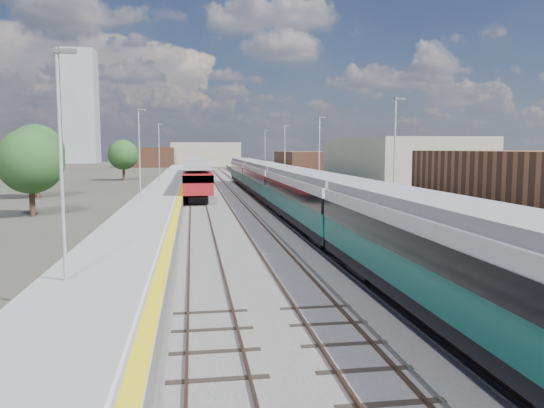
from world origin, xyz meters
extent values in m
plane|color=#47443A|center=(0.00, 50.00, 0.00)|extent=(320.00, 320.00, 0.00)
cube|color=#565451|center=(-2.25, 52.50, 0.03)|extent=(10.50, 155.00, 0.06)
cube|color=#4C3323|center=(0.78, 55.00, 0.11)|extent=(0.07, 160.00, 0.14)
cube|color=#4C3323|center=(2.22, 55.00, 0.11)|extent=(0.07, 160.00, 0.14)
cube|color=#4C3323|center=(-2.72, 55.00, 0.11)|extent=(0.07, 160.00, 0.14)
cube|color=#4C3323|center=(-1.28, 55.00, 0.11)|extent=(0.07, 160.00, 0.14)
cube|color=#4C3323|center=(-6.22, 55.00, 0.11)|extent=(0.07, 160.00, 0.14)
cube|color=#4C3323|center=(-4.78, 55.00, 0.11)|extent=(0.07, 160.00, 0.14)
cube|color=gray|center=(0.45, 55.00, 0.10)|extent=(0.08, 160.00, 0.10)
cube|color=gray|center=(-0.95, 55.00, 0.10)|extent=(0.08, 160.00, 0.10)
cube|color=slate|center=(5.25, 52.50, 0.50)|extent=(4.70, 155.00, 1.00)
cube|color=gray|center=(5.25, 52.50, 1.00)|extent=(4.70, 155.00, 0.03)
cube|color=yellow|center=(3.15, 52.50, 1.02)|extent=(0.40, 155.00, 0.01)
cube|color=gray|center=(7.45, 52.50, 1.60)|extent=(0.06, 155.00, 1.20)
cylinder|color=#9EA0A3|center=(6.60, 22.00, 4.77)|extent=(0.12, 0.12, 7.50)
cube|color=#4C4C4F|center=(6.85, 22.00, 8.42)|extent=(0.70, 0.18, 0.14)
cylinder|color=#9EA0A3|center=(6.60, 42.00, 4.77)|extent=(0.12, 0.12, 7.50)
cube|color=#4C4C4F|center=(6.85, 42.00, 8.42)|extent=(0.70, 0.18, 0.14)
cylinder|color=#9EA0A3|center=(6.60, 62.00, 4.77)|extent=(0.12, 0.12, 7.50)
cube|color=#4C4C4F|center=(6.85, 62.00, 8.42)|extent=(0.70, 0.18, 0.14)
cylinder|color=#9EA0A3|center=(6.60, 82.00, 4.77)|extent=(0.12, 0.12, 7.50)
cube|color=#4C4C4F|center=(6.85, 82.00, 8.42)|extent=(0.70, 0.18, 0.14)
cube|color=slate|center=(-9.05, 52.50, 0.50)|extent=(4.30, 155.00, 1.00)
cube|color=gray|center=(-9.05, 52.50, 1.00)|extent=(4.30, 155.00, 0.03)
cube|color=yellow|center=(-7.15, 52.50, 1.02)|extent=(0.45, 155.00, 0.01)
cube|color=silver|center=(-7.50, 52.50, 1.03)|extent=(0.08, 155.00, 0.01)
cylinder|color=#9EA0A3|center=(-10.20, 8.00, 4.77)|extent=(0.12, 0.12, 7.50)
cube|color=#4C4C4F|center=(-9.95, 8.00, 8.42)|extent=(0.70, 0.18, 0.14)
cylinder|color=#9EA0A3|center=(-10.20, 34.00, 4.77)|extent=(0.12, 0.12, 7.50)
cube|color=#4C4C4F|center=(-9.95, 34.00, 8.42)|extent=(0.70, 0.18, 0.14)
cylinder|color=#9EA0A3|center=(-10.20, 60.00, 4.77)|extent=(0.12, 0.12, 7.50)
cube|color=#4C4C4F|center=(-9.95, 60.00, 8.42)|extent=(0.70, 0.18, 0.14)
cube|color=brown|center=(14.00, 18.00, 2.60)|extent=(9.00, 16.00, 5.20)
cube|color=gray|center=(16.00, 45.00, 3.20)|extent=(11.00, 22.00, 6.40)
cube|color=brown|center=(13.00, 78.00, 2.40)|extent=(8.00, 18.00, 4.80)
cube|color=gray|center=(-2.00, 150.00, 3.50)|extent=(20.00, 14.00, 7.00)
cube|color=brown|center=(-18.00, 145.00, 2.80)|extent=(14.00, 12.00, 5.60)
cube|color=gray|center=(-45.00, 190.00, 20.00)|extent=(11.00, 11.00, 40.00)
cube|color=black|center=(1.50, 4.27, 0.88)|extent=(2.73, 19.55, 0.46)
cube|color=#125E51|center=(1.50, 4.27, 1.68)|extent=(2.83, 19.55, 1.14)
cube|color=black|center=(1.50, 4.27, 2.59)|extent=(2.89, 19.55, 0.78)
cube|color=silver|center=(1.50, 4.27, 3.21)|extent=(2.83, 19.55, 0.48)
cube|color=gray|center=(1.50, 4.27, 3.63)|extent=(2.51, 19.55, 0.40)
cube|color=black|center=(1.50, 24.32, 0.88)|extent=(2.73, 19.55, 0.46)
cube|color=#125E51|center=(1.50, 24.32, 1.68)|extent=(2.83, 19.55, 1.14)
cube|color=black|center=(1.50, 24.32, 2.59)|extent=(2.89, 19.55, 0.78)
cube|color=silver|center=(1.50, 24.32, 3.21)|extent=(2.83, 19.55, 0.48)
cube|color=gray|center=(1.50, 24.32, 3.63)|extent=(2.51, 19.55, 0.40)
cube|color=black|center=(1.50, 44.37, 0.88)|extent=(2.73, 19.55, 0.46)
cube|color=#125E51|center=(1.50, 44.37, 1.68)|extent=(2.83, 19.55, 1.14)
cube|color=black|center=(1.50, 44.37, 2.59)|extent=(2.89, 19.55, 0.78)
cube|color=silver|center=(1.50, 44.37, 3.21)|extent=(2.83, 19.55, 0.48)
cube|color=gray|center=(1.50, 44.37, 3.63)|extent=(2.51, 19.55, 0.40)
cube|color=black|center=(1.50, 64.42, 0.88)|extent=(2.73, 19.55, 0.46)
cube|color=#125E51|center=(1.50, 64.42, 1.68)|extent=(2.83, 19.55, 1.14)
cube|color=black|center=(1.50, 64.42, 2.59)|extent=(2.89, 19.55, 0.78)
cube|color=silver|center=(1.50, 64.42, 3.21)|extent=(2.83, 19.55, 0.48)
cube|color=gray|center=(1.50, 64.42, 3.63)|extent=(2.51, 19.55, 0.40)
cube|color=black|center=(-5.50, 47.91, 0.47)|extent=(1.90, 16.15, 0.66)
cube|color=maroon|center=(-5.50, 47.91, 2.05)|extent=(2.80, 19.00, 2.00)
cube|color=black|center=(-5.50, 47.91, 2.55)|extent=(2.86, 19.00, 0.70)
cube|color=gray|center=(-5.50, 47.91, 3.55)|extent=(2.50, 19.00, 0.40)
cube|color=black|center=(-5.50, 67.40, 0.47)|extent=(1.90, 16.15, 0.66)
cube|color=maroon|center=(-5.50, 67.40, 2.05)|extent=(2.80, 19.00, 2.00)
cube|color=black|center=(-5.50, 67.40, 2.55)|extent=(2.86, 19.00, 0.70)
cube|color=gray|center=(-5.50, 67.40, 3.55)|extent=(2.50, 19.00, 0.40)
cube|color=black|center=(-5.50, 86.90, 0.47)|extent=(1.90, 16.15, 0.66)
cube|color=maroon|center=(-5.50, 86.90, 2.05)|extent=(2.80, 19.00, 2.00)
cube|color=black|center=(-5.50, 86.90, 2.55)|extent=(2.86, 19.00, 0.70)
cube|color=gray|center=(-5.50, 86.90, 3.55)|extent=(2.50, 19.00, 0.40)
cylinder|color=#382619|center=(-18.48, 33.77, 1.21)|extent=(0.44, 0.44, 2.41)
sphere|color=#1B471C|center=(-18.48, 33.77, 4.36)|extent=(5.10, 5.10, 5.10)
cylinder|color=#382619|center=(-22.45, 49.80, 1.38)|extent=(0.44, 0.44, 2.77)
sphere|color=#1B471C|center=(-22.45, 49.80, 5.00)|extent=(5.84, 5.84, 5.84)
cylinder|color=#382619|center=(-17.32, 81.01, 1.18)|extent=(0.44, 0.44, 2.37)
sphere|color=#1B471C|center=(-17.32, 81.01, 4.27)|extent=(5.00, 5.00, 5.00)
cylinder|color=#382619|center=(22.04, 59.34, 1.11)|extent=(0.44, 0.44, 2.21)
sphere|color=#1B471C|center=(22.04, 59.34, 3.99)|extent=(4.67, 4.67, 4.67)
camera|label=1|loc=(-6.02, -9.93, 5.36)|focal=35.00mm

